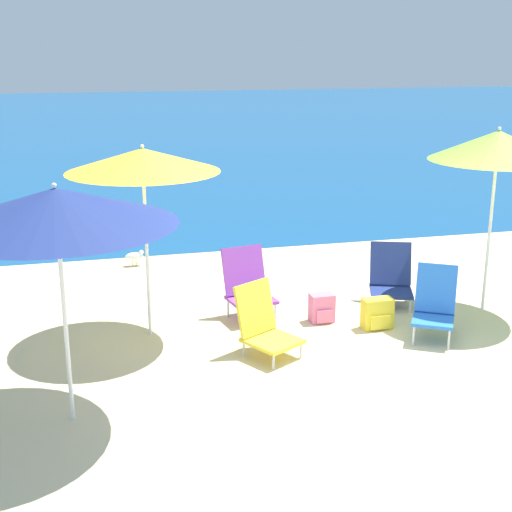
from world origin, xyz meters
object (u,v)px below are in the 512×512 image
beach_chair_purple (247,284)px  beach_chair_blue (435,303)px  beach_umbrella_lime (498,146)px  backpack_yellow (377,314)px  beach_chair_yellow (264,324)px  beach_umbrella_yellow (143,160)px  beach_umbrella_navy (56,207)px  seagull (135,256)px  backpack_pink (322,308)px  beach_chair_navy (391,277)px

beach_chair_purple → beach_chair_blue: (1.80, -1.09, -0.01)m
beach_umbrella_lime → backpack_yellow: 2.31m
beach_chair_yellow → backpack_yellow: size_ratio=2.11×
beach_umbrella_yellow → beach_umbrella_navy: (-0.83, -1.68, -0.08)m
beach_umbrella_yellow → beach_chair_blue: beach_umbrella_yellow is taller
beach_umbrella_navy → seagull: (0.88, 4.27, -1.69)m
beach_chair_blue → beach_umbrella_yellow: bearing=-164.4°
beach_chair_blue → backpack_pink: beach_chair_blue is taller
beach_chair_blue → beach_chair_yellow: bearing=-149.8°
beach_chair_blue → backpack_pink: bearing=175.7°
beach_chair_blue → backpack_pink: 1.27m
backpack_yellow → beach_umbrella_navy: bearing=-159.4°
beach_chair_purple → beach_chair_blue: bearing=-41.8°
beach_umbrella_yellow → beach_chair_yellow: (1.07, -0.79, -1.59)m
beach_chair_yellow → beach_chair_blue: bearing=-30.7°
beach_chair_purple → backpack_pink: size_ratio=2.45×
seagull → backpack_pink: bearing=-54.9°
beach_chair_purple → seagull: bearing=104.8°
beach_umbrella_yellow → beach_umbrella_lime: 3.93m
beach_chair_navy → beach_chair_yellow: bearing=-130.5°
beach_umbrella_lime → seagull: beach_umbrella_lime is taller
beach_chair_purple → beach_chair_yellow: size_ratio=1.10×
backpack_pink → beach_chair_navy: bearing=20.5°
beach_chair_navy → backpack_pink: size_ratio=2.24×
beach_chair_navy → backpack_pink: 1.09m
beach_chair_purple → backpack_yellow: size_ratio=2.32×
beach_chair_yellow → beach_chair_navy: bearing=-0.3°
beach_umbrella_yellow → beach_umbrella_lime: beach_umbrella_lime is taller
beach_umbrella_lime → beach_chair_navy: beach_umbrella_lime is taller
beach_umbrella_yellow → beach_umbrella_lime: bearing=-3.1°
backpack_pink → beach_chair_yellow: bearing=-141.4°
beach_chair_yellow → beach_chair_blue: size_ratio=0.95×
beach_chair_yellow → seagull: size_ratio=2.74×
backpack_pink → seagull: size_ratio=1.22×
beach_umbrella_yellow → beach_chair_yellow: beach_umbrella_yellow is taller
beach_umbrella_navy → beach_chair_yellow: bearing=25.1°
beach_umbrella_yellow → beach_umbrella_navy: 1.88m
beach_umbrella_navy → beach_chair_yellow: size_ratio=2.75×
beach_umbrella_lime → backpack_pink: (-1.99, 0.12, -1.80)m
beach_umbrella_navy → seagull: size_ratio=7.51×
backpack_pink → beach_umbrella_yellow: bearing=177.2°
seagull → beach_chair_yellow: bearing=-73.3°
backpack_pink → seagull: (-1.89, 2.69, -0.02)m
beach_umbrella_yellow → backpack_pink: bearing=-2.8°
beach_chair_purple → seagull: 2.58m
backpack_yellow → seagull: 3.87m
beach_umbrella_lime → beach_chair_yellow: size_ratio=2.94×
beach_umbrella_yellow → beach_chair_navy: 3.36m
beach_chair_yellow → beach_umbrella_yellow: bearing=113.7°
beach_umbrella_yellow → backpack_pink: (1.94, -0.10, -1.75)m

